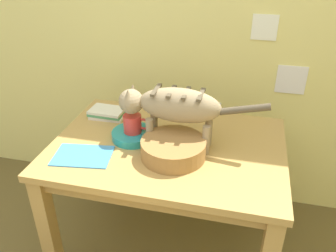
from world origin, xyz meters
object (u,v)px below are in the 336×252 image
(dining_table, at_px, (168,160))
(coffee_mug, at_px, (133,124))
(book_stack, at_px, (107,113))
(cat, at_px, (173,106))
(saucer_bowl, at_px, (133,135))
(wicker_basket, at_px, (173,148))
(magazine, at_px, (83,156))

(dining_table, bearing_deg, coffee_mug, 176.85)
(dining_table, height_order, coffee_mug, coffee_mug)
(dining_table, bearing_deg, book_stack, 153.27)
(cat, distance_m, saucer_bowl, 0.28)
(cat, relative_size, wicker_basket, 2.34)
(book_stack, xyz_separation_m, wicker_basket, (0.45, -0.30, 0.02))
(book_stack, distance_m, wicker_basket, 0.54)
(coffee_mug, height_order, wicker_basket, coffee_mug)
(dining_table, bearing_deg, magazine, -151.22)
(coffee_mug, bearing_deg, magazine, -130.96)
(dining_table, relative_size, coffee_mug, 8.48)
(magazine, height_order, book_stack, book_stack)
(saucer_bowl, xyz_separation_m, book_stack, (-0.21, 0.19, 0.00))
(cat, bearing_deg, dining_table, 106.81)
(coffee_mug, distance_m, magazine, 0.29)
(saucer_bowl, bearing_deg, cat, -1.08)
(coffee_mug, xyz_separation_m, wicker_basket, (0.23, -0.11, -0.04))
(dining_table, distance_m, cat, 0.30)
(magazine, xyz_separation_m, book_stack, (-0.04, 0.40, 0.02))
(cat, relative_size, coffee_mug, 5.27)
(book_stack, relative_size, wicker_basket, 0.65)
(cat, bearing_deg, book_stack, 66.21)
(cat, distance_m, wicker_basket, 0.19)
(cat, xyz_separation_m, coffee_mug, (-0.20, 0.00, -0.12))
(dining_table, height_order, cat, cat)
(book_stack, bearing_deg, saucer_bowl, -41.55)
(cat, bearing_deg, wicker_basket, -164.25)
(saucer_bowl, relative_size, wicker_basket, 0.71)
(dining_table, height_order, book_stack, book_stack)
(magazine, bearing_deg, wicker_basket, 5.18)
(dining_table, distance_m, magazine, 0.42)
(saucer_bowl, xyz_separation_m, wicker_basket, (0.23, -0.11, 0.02))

